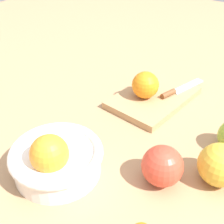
{
  "coord_description": "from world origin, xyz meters",
  "views": [
    {
      "loc": [
        -0.45,
        -0.21,
        0.43
      ],
      "look_at": [
        -0.0,
        0.11,
        0.04
      ],
      "focal_mm": 47.93,
      "sensor_mm": 36.0,
      "label": 1
    }
  ],
  "objects_px": {
    "bowl": "(56,158)",
    "orange_on_board": "(145,85)",
    "apple_front_center": "(220,165)",
    "knife": "(177,90)",
    "apple_front_left": "(162,166)",
    "cutting_board": "(154,97)"
  },
  "relations": [
    {
      "from": "bowl",
      "to": "orange_on_board",
      "type": "height_order",
      "value": "bowl"
    },
    {
      "from": "apple_front_left",
      "to": "knife",
      "type": "bearing_deg",
      "value": 19.99
    },
    {
      "from": "bowl",
      "to": "apple_front_left",
      "type": "bearing_deg",
      "value": -61.19
    },
    {
      "from": "orange_on_board",
      "to": "knife",
      "type": "relative_size",
      "value": 0.44
    },
    {
      "from": "bowl",
      "to": "cutting_board",
      "type": "xyz_separation_m",
      "value": [
        0.33,
        -0.03,
        -0.03
      ]
    },
    {
      "from": "bowl",
      "to": "apple_front_center",
      "type": "distance_m",
      "value": 0.3
    },
    {
      "from": "apple_front_center",
      "to": "bowl",
      "type": "bearing_deg",
      "value": 121.23
    },
    {
      "from": "cutting_board",
      "to": "knife",
      "type": "xyz_separation_m",
      "value": [
        0.05,
        -0.04,
        0.01
      ]
    },
    {
      "from": "orange_on_board",
      "to": "apple_front_center",
      "type": "distance_m",
      "value": 0.29
    },
    {
      "from": "cutting_board",
      "to": "apple_front_center",
      "type": "relative_size",
      "value": 2.91
    },
    {
      "from": "orange_on_board",
      "to": "apple_front_center",
      "type": "height_order",
      "value": "orange_on_board"
    },
    {
      "from": "apple_front_center",
      "to": "knife",
      "type": "bearing_deg",
      "value": 40.0
    },
    {
      "from": "knife",
      "to": "cutting_board",
      "type": "bearing_deg",
      "value": 137.91
    },
    {
      "from": "apple_front_left",
      "to": "cutting_board",
      "type": "bearing_deg",
      "value": 31.53
    },
    {
      "from": "cutting_board",
      "to": "apple_front_left",
      "type": "xyz_separation_m",
      "value": [
        -0.24,
        -0.14,
        0.03
      ]
    },
    {
      "from": "bowl",
      "to": "knife",
      "type": "distance_m",
      "value": 0.38
    },
    {
      "from": "orange_on_board",
      "to": "knife",
      "type": "bearing_deg",
      "value": -39.67
    },
    {
      "from": "knife",
      "to": "apple_front_center",
      "type": "distance_m",
      "value": 0.29
    },
    {
      "from": "apple_front_left",
      "to": "apple_front_center",
      "type": "bearing_deg",
      "value": -54.16
    },
    {
      "from": "apple_front_left",
      "to": "apple_front_center",
      "type": "height_order",
      "value": "apple_front_center"
    },
    {
      "from": "bowl",
      "to": "orange_on_board",
      "type": "bearing_deg",
      "value": -2.25
    },
    {
      "from": "cutting_board",
      "to": "bowl",
      "type": "bearing_deg",
      "value": 175.29
    }
  ]
}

